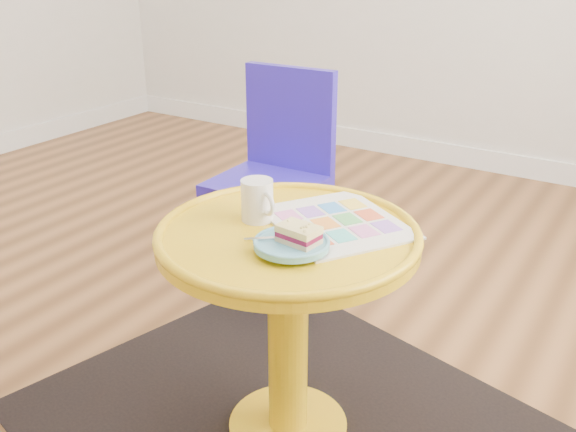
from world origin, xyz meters
The scene contains 10 objects.
floor centered at (0.00, 0.00, 0.00)m, with size 4.00×4.00×0.00m, color brown.
room_walls centered at (-0.99, 0.99, 0.06)m, with size 4.00×4.00×4.00m.
rug centered at (0.80, -0.39, 0.00)m, with size 1.30×1.10×0.01m, color black.
side_table centered at (0.80, -0.39, 0.42)m, with size 0.61×0.61×0.58m.
chair centered at (0.32, 0.28, 0.46)m, with size 0.36×0.36×0.80m.
newspaper centered at (0.87, -0.29, 0.59)m, with size 0.33×0.28×0.01m, color silver.
mug centered at (0.70, -0.37, 0.64)m, with size 0.11×0.08×0.10m.
plate centered at (0.86, -0.47, 0.60)m, with size 0.16×0.16×0.02m.
cake_slice centered at (0.87, -0.47, 0.63)m, with size 0.09×0.07×0.04m.
fork centered at (0.83, -0.47, 0.61)m, with size 0.12×0.10×0.00m.
Camera 1 is at (1.52, -1.53, 1.20)m, focal length 40.00 mm.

